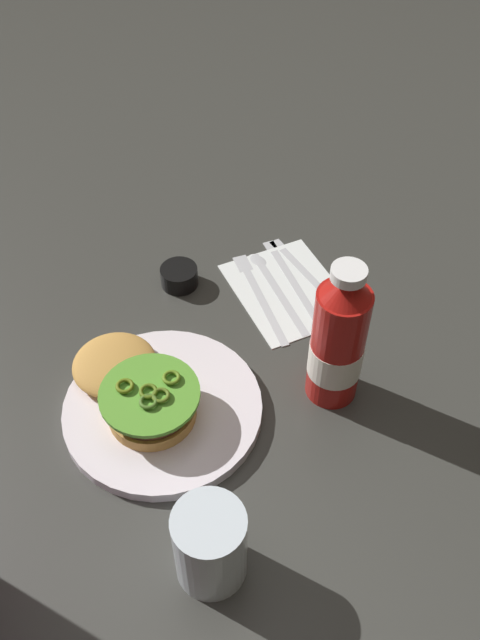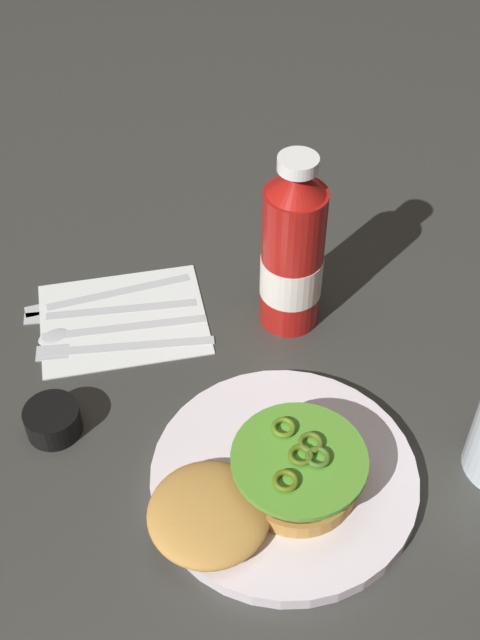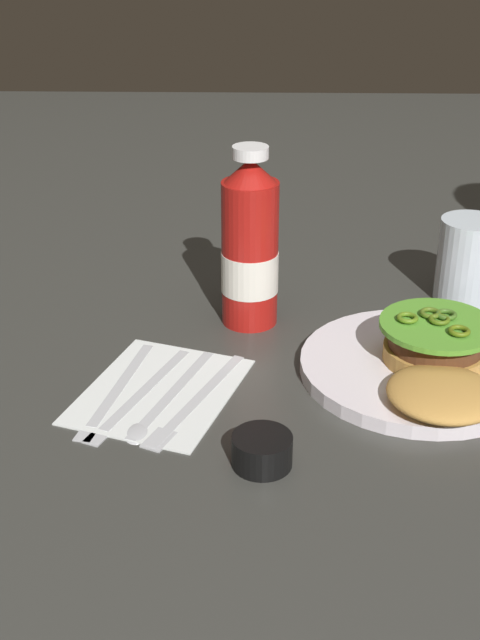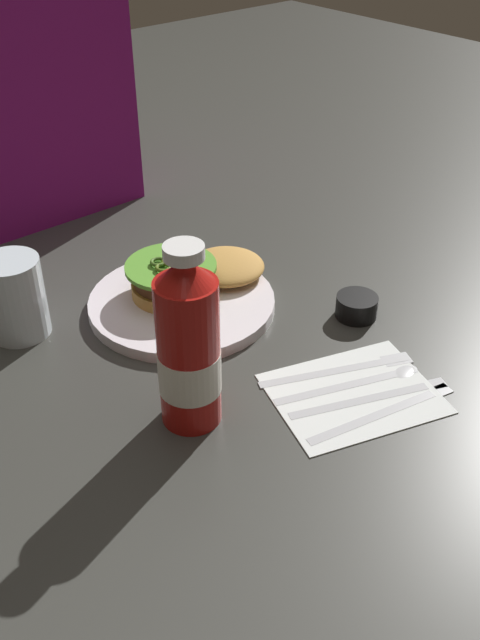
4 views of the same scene
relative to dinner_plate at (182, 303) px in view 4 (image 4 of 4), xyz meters
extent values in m
plane|color=#363632|center=(0.08, -0.08, -0.01)|extent=(3.00, 3.00, 0.00)
cylinder|color=white|center=(0.00, 0.00, 0.00)|extent=(0.26, 0.26, 0.02)
cylinder|color=#BE883F|center=(0.00, 0.02, 0.02)|extent=(0.11, 0.11, 0.02)
cylinder|color=#512D19|center=(0.00, 0.02, 0.03)|extent=(0.10, 0.10, 0.02)
cylinder|color=red|center=(0.00, 0.02, 0.04)|extent=(0.09, 0.09, 0.01)
cylinder|color=#559A2D|center=(0.00, 0.02, 0.05)|extent=(0.12, 0.12, 0.01)
torus|color=#4D6916|center=(0.00, 0.02, 0.06)|extent=(0.02, 0.02, 0.01)
torus|color=#416921|center=(-0.01, 0.03, 0.06)|extent=(0.02, 0.02, 0.01)
torus|color=#557A1A|center=(-0.01, -0.01, 0.06)|extent=(0.02, 0.02, 0.01)
torus|color=#556B13|center=(0.02, 0.03, 0.06)|extent=(0.02, 0.02, 0.01)
torus|color=#4E681B|center=(-0.02, 0.01, 0.06)|extent=(0.02, 0.02, 0.01)
ellipsoid|color=#BE883F|center=(0.09, 0.01, 0.02)|extent=(0.11, 0.11, 0.03)
cylinder|color=#A81712|center=(-0.12, -0.18, 0.08)|extent=(0.07, 0.07, 0.18)
cone|color=#A81712|center=(-0.12, -0.18, 0.18)|extent=(0.06, 0.06, 0.03)
cylinder|color=white|center=(-0.12, -0.18, 0.20)|extent=(0.04, 0.04, 0.01)
cylinder|color=white|center=(-0.12, -0.18, 0.06)|extent=(0.07, 0.07, 0.05)
cylinder|color=silver|center=(-0.19, 0.09, 0.05)|extent=(0.08, 0.08, 0.11)
cylinder|color=black|center=(0.17, -0.17, 0.01)|extent=(0.06, 0.06, 0.03)
cube|color=white|center=(0.04, -0.28, -0.01)|extent=(0.23, 0.20, 0.00)
cube|color=silver|center=(0.03, -0.32, 0.00)|extent=(0.17, 0.05, 0.00)
cube|color=silver|center=(0.10, -0.33, 0.00)|extent=(0.08, 0.03, 0.00)
cube|color=silver|center=(0.04, -0.29, 0.00)|extent=(0.17, 0.08, 0.00)
cube|color=silver|center=(0.10, -0.32, 0.00)|extent=(0.08, 0.05, 0.00)
cube|color=silver|center=(0.05, -0.26, 0.00)|extent=(0.18, 0.08, 0.00)
ellipsoid|color=silver|center=(0.12, -0.29, 0.00)|extent=(0.04, 0.03, 0.00)
cube|color=silver|center=(0.06, -0.24, 0.00)|extent=(0.18, 0.09, 0.00)
cube|color=silver|center=(0.13, -0.27, 0.00)|extent=(0.04, 0.03, 0.00)
cube|color=#7B1467|center=(0.00, 0.43, 0.19)|extent=(0.33, 0.18, 0.40)
camera|label=1|loc=(-0.44, 0.28, 0.73)|focal=38.59mm
camera|label=2|loc=(0.25, 0.35, 0.66)|focal=45.08mm
camera|label=3|loc=(0.81, -0.17, 0.47)|focal=47.83mm
camera|label=4|loc=(-0.48, -0.68, 0.54)|focal=40.37mm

